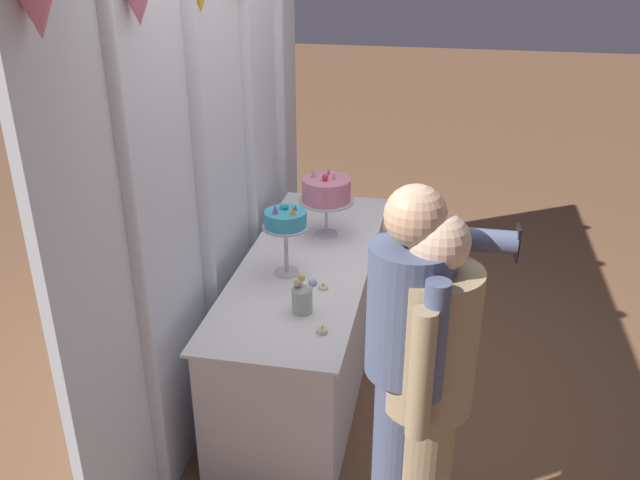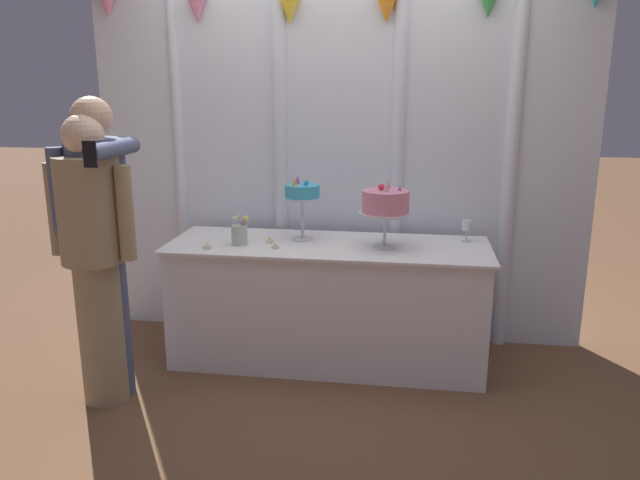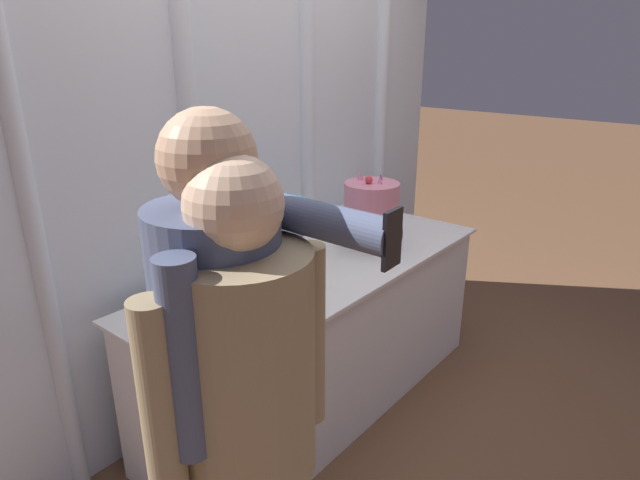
{
  "view_description": "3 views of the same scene",
  "coord_description": "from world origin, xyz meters",
  "px_view_note": "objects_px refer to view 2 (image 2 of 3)",
  "views": [
    {
      "loc": [
        -3.2,
        -0.6,
        2.41
      ],
      "look_at": [
        -0.03,
        0.02,
        0.9
      ],
      "focal_mm": 37.95,
      "sensor_mm": 36.0,
      "label": 1
    },
    {
      "loc": [
        0.5,
        -3.49,
        1.71
      ],
      "look_at": [
        -0.04,
        0.03,
        0.8
      ],
      "focal_mm": 34.48,
      "sensor_mm": 36.0,
      "label": 2
    },
    {
      "loc": [
        -1.86,
        -1.41,
        1.78
      ],
      "look_at": [
        -0.03,
        0.09,
        0.91
      ],
      "focal_mm": 30.59,
      "sensor_mm": 36.0,
      "label": 3
    }
  ],
  "objects_px": {
    "cake_display_nearleft": "(302,194)",
    "cake_display_nearright": "(385,203)",
    "guest_girl_blue_dress": "(101,235)",
    "tealight_near_left": "(270,241)",
    "flower_vase": "(240,232)",
    "guest_man_pink_jacket": "(94,251)",
    "tealight_far_left": "(207,247)",
    "cake_table": "(328,303)",
    "tealight_near_right": "(275,247)",
    "wine_glass": "(467,227)"
  },
  "relations": [
    {
      "from": "tealight_near_left",
      "to": "cake_table",
      "type": "bearing_deg",
      "value": 3.5
    },
    {
      "from": "cake_table",
      "to": "flower_vase",
      "type": "xyz_separation_m",
      "value": [
        -0.53,
        -0.09,
        0.45
      ]
    },
    {
      "from": "cake_display_nearright",
      "to": "tealight_far_left",
      "type": "bearing_deg",
      "value": -170.37
    },
    {
      "from": "wine_glass",
      "to": "tealight_far_left",
      "type": "distance_m",
      "value": 1.58
    },
    {
      "from": "wine_glass",
      "to": "flower_vase",
      "type": "distance_m",
      "value": 1.4
    },
    {
      "from": "cake_display_nearright",
      "to": "flower_vase",
      "type": "bearing_deg",
      "value": -176.7
    },
    {
      "from": "tealight_near_left",
      "to": "guest_girl_blue_dress",
      "type": "relative_size",
      "value": 0.03
    },
    {
      "from": "tealight_far_left",
      "to": "cake_display_nearleft",
      "type": "bearing_deg",
      "value": 29.01
    },
    {
      "from": "cake_display_nearright",
      "to": "tealight_near_right",
      "type": "distance_m",
      "value": 0.7
    },
    {
      "from": "wine_glass",
      "to": "tealight_far_left",
      "type": "relative_size",
      "value": 2.65
    },
    {
      "from": "cake_display_nearleft",
      "to": "tealight_near_right",
      "type": "relative_size",
      "value": 7.99
    },
    {
      "from": "wine_glass",
      "to": "cake_display_nearleft",
      "type": "bearing_deg",
      "value": -173.83
    },
    {
      "from": "tealight_near_right",
      "to": "cake_display_nearright",
      "type": "bearing_deg",
      "value": 9.27
    },
    {
      "from": "guest_girl_blue_dress",
      "to": "tealight_near_left",
      "type": "bearing_deg",
      "value": 37.68
    },
    {
      "from": "tealight_near_right",
      "to": "guest_girl_blue_dress",
      "type": "distance_m",
      "value": 0.98
    },
    {
      "from": "tealight_far_left",
      "to": "guest_girl_blue_dress",
      "type": "bearing_deg",
      "value": -137.68
    },
    {
      "from": "flower_vase",
      "to": "guest_girl_blue_dress",
      "type": "relative_size",
      "value": 0.11
    },
    {
      "from": "tealight_near_left",
      "to": "guest_man_pink_jacket",
      "type": "height_order",
      "value": "guest_man_pink_jacket"
    },
    {
      "from": "tealight_far_left",
      "to": "tealight_near_right",
      "type": "height_order",
      "value": "tealight_far_left"
    },
    {
      "from": "guest_girl_blue_dress",
      "to": "tealight_near_right",
      "type": "bearing_deg",
      "value": 29.54
    },
    {
      "from": "cake_table",
      "to": "tealight_near_left",
      "type": "height_order",
      "value": "tealight_near_left"
    },
    {
      "from": "flower_vase",
      "to": "tealight_far_left",
      "type": "xyz_separation_m",
      "value": [
        -0.16,
        -0.13,
        -0.06
      ]
    },
    {
      "from": "cake_display_nearright",
      "to": "tealight_near_left",
      "type": "height_order",
      "value": "cake_display_nearright"
    },
    {
      "from": "tealight_near_left",
      "to": "tealight_near_right",
      "type": "distance_m",
      "value": 0.14
    },
    {
      "from": "cake_display_nearleft",
      "to": "guest_man_pink_jacket",
      "type": "height_order",
      "value": "guest_man_pink_jacket"
    },
    {
      "from": "cake_display_nearright",
      "to": "guest_man_pink_jacket",
      "type": "bearing_deg",
      "value": -156.21
    },
    {
      "from": "cake_table",
      "to": "tealight_near_right",
      "type": "xyz_separation_m",
      "value": [
        -0.3,
        -0.15,
        0.39
      ]
    },
    {
      "from": "guest_man_pink_jacket",
      "to": "guest_girl_blue_dress",
      "type": "distance_m",
      "value": 0.1
    },
    {
      "from": "cake_display_nearright",
      "to": "flower_vase",
      "type": "relative_size",
      "value": 2.13
    },
    {
      "from": "guest_man_pink_jacket",
      "to": "cake_display_nearleft",
      "type": "bearing_deg",
      "value": 38.32
    },
    {
      "from": "cake_display_nearleft",
      "to": "flower_vase",
      "type": "distance_m",
      "value": 0.45
    },
    {
      "from": "cake_display_nearleft",
      "to": "tealight_near_left",
      "type": "height_order",
      "value": "cake_display_nearleft"
    },
    {
      "from": "cake_table",
      "to": "tealight_near_left",
      "type": "distance_m",
      "value": 0.53
    },
    {
      "from": "cake_table",
      "to": "guest_man_pink_jacket",
      "type": "bearing_deg",
      "value": -148.66
    },
    {
      "from": "cake_display_nearleft",
      "to": "cake_display_nearright",
      "type": "relative_size",
      "value": 1.01
    },
    {
      "from": "cake_display_nearleft",
      "to": "guest_girl_blue_dress",
      "type": "bearing_deg",
      "value": -144.31
    },
    {
      "from": "cake_table",
      "to": "guest_man_pink_jacket",
      "type": "height_order",
      "value": "guest_man_pink_jacket"
    },
    {
      "from": "tealight_near_left",
      "to": "guest_man_pink_jacket",
      "type": "bearing_deg",
      "value": -139.27
    },
    {
      "from": "wine_glass",
      "to": "tealight_near_right",
      "type": "bearing_deg",
      "value": -163.94
    },
    {
      "from": "flower_vase",
      "to": "guest_man_pink_jacket",
      "type": "bearing_deg",
      "value": -135.46
    },
    {
      "from": "guest_girl_blue_dress",
      "to": "flower_vase",
      "type": "bearing_deg",
      "value": 41.1
    },
    {
      "from": "cake_display_nearright",
      "to": "flower_vase",
      "type": "distance_m",
      "value": 0.9
    },
    {
      "from": "tealight_near_right",
      "to": "guest_man_pink_jacket",
      "type": "relative_size",
      "value": 0.03
    },
    {
      "from": "cake_display_nearright",
      "to": "tealight_near_right",
      "type": "xyz_separation_m",
      "value": [
        -0.64,
        -0.1,
        -0.26
      ]
    },
    {
      "from": "tealight_far_left",
      "to": "wine_glass",
      "type": "bearing_deg",
      "value": 14.58
    },
    {
      "from": "cake_table",
      "to": "flower_vase",
      "type": "distance_m",
      "value": 0.7
    },
    {
      "from": "flower_vase",
      "to": "guest_man_pink_jacket",
      "type": "height_order",
      "value": "guest_man_pink_jacket"
    },
    {
      "from": "guest_man_pink_jacket",
      "to": "flower_vase",
      "type": "bearing_deg",
      "value": 44.54
    },
    {
      "from": "cake_display_nearleft",
      "to": "cake_display_nearright",
      "type": "xyz_separation_m",
      "value": [
        0.52,
        -0.11,
        -0.02
      ]
    },
    {
      "from": "tealight_far_left",
      "to": "flower_vase",
      "type": "bearing_deg",
      "value": 37.53
    }
  ]
}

